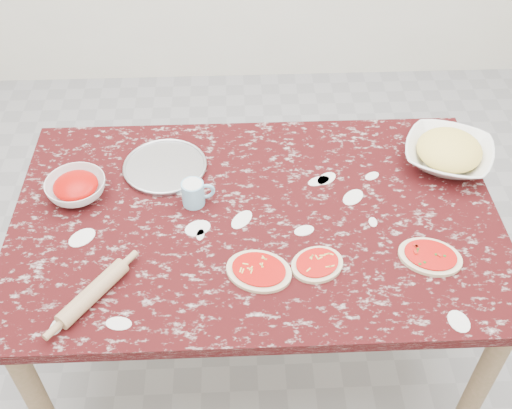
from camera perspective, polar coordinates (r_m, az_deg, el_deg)
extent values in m
plane|color=gray|center=(2.60, 0.00, -12.65)|extent=(4.00, 4.00, 0.00)
cube|color=black|center=(2.02, 0.00, -1.41)|extent=(1.60, 1.00, 0.04)
cube|color=#8F6C51|center=(2.06, 0.00, -2.57)|extent=(1.50, 0.90, 0.08)
cylinder|color=#8F6C51|center=(2.18, -19.67, -16.88)|extent=(0.07, 0.07, 0.71)
cylinder|color=#8F6C51|center=(2.22, 20.17, -15.44)|extent=(0.07, 0.07, 0.71)
cylinder|color=#8F6C51|center=(2.66, -16.06, -0.91)|extent=(0.07, 0.07, 0.71)
cylinder|color=#8F6C51|center=(2.70, 15.09, 0.01)|extent=(0.07, 0.07, 0.71)
cylinder|color=#B2B2B7|center=(2.19, -8.47, 3.47)|extent=(0.32, 0.32, 0.01)
imported|color=white|center=(2.14, -16.40, 1.46)|extent=(0.26, 0.26, 0.06)
imported|color=white|center=(2.28, 17.46, 4.46)|extent=(0.40, 0.40, 0.07)
cylinder|color=#7EBCDE|center=(2.03, -5.89, 1.03)|extent=(0.08, 0.08, 0.09)
torus|color=#7EBCDE|center=(2.03, -4.67, 1.23)|extent=(0.06, 0.02, 0.06)
cylinder|color=silver|center=(2.01, -5.95, 1.67)|extent=(0.06, 0.06, 0.01)
ellipsoid|color=beige|center=(1.84, 0.27, -6.24)|extent=(0.24, 0.22, 0.01)
ellipsoid|color=red|center=(1.83, 0.27, -6.08)|extent=(0.20, 0.18, 0.00)
ellipsoid|color=beige|center=(1.87, 5.72, -5.60)|extent=(0.20, 0.19, 0.01)
ellipsoid|color=red|center=(1.86, 5.74, -5.43)|extent=(0.17, 0.16, 0.00)
ellipsoid|color=beige|center=(1.95, 15.92, -4.72)|extent=(0.23, 0.20, 0.01)
ellipsoid|color=red|center=(1.95, 15.97, -4.55)|extent=(0.19, 0.17, 0.00)
cylinder|color=tan|center=(1.83, -14.95, -7.96)|extent=(0.19, 0.23, 0.05)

